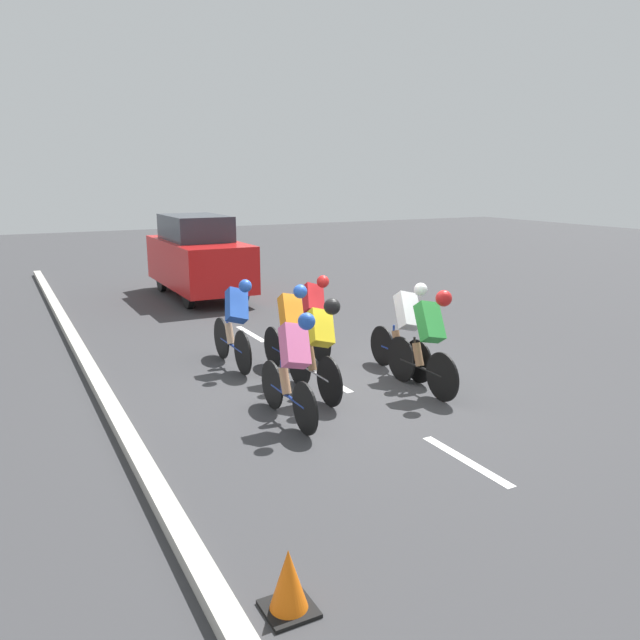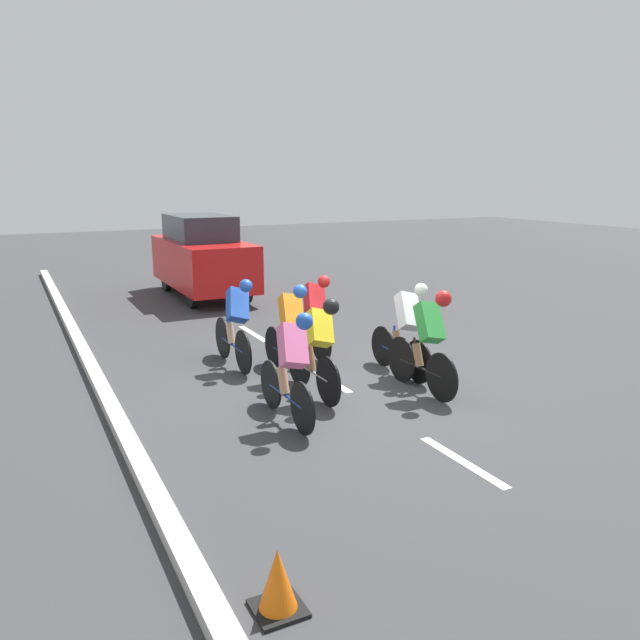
# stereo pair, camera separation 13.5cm
# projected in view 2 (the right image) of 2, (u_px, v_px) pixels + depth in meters

# --- Properties ---
(ground_plane) EXTENTS (60.00, 60.00, 0.00)m
(ground_plane) POSITION_uv_depth(u_px,v_px,m) (338.00, 385.00, 9.33)
(ground_plane) COLOR #38383A
(lane_stripe_near) EXTENTS (0.12, 1.40, 0.01)m
(lane_stripe_near) POSITION_uv_depth(u_px,v_px,m) (462.00, 461.00, 6.83)
(lane_stripe_near) COLOR white
(lane_stripe_near) RESTS_ON ground
(lane_stripe_mid) EXTENTS (0.12, 1.40, 0.01)m
(lane_stripe_mid) POSITION_uv_depth(u_px,v_px,m) (328.00, 379.00, 9.61)
(lane_stripe_mid) COLOR white
(lane_stripe_mid) RESTS_ON ground
(lane_stripe_far) EXTENTS (0.12, 1.40, 0.01)m
(lane_stripe_far) POSITION_uv_depth(u_px,v_px,m) (253.00, 334.00, 12.39)
(lane_stripe_far) COLOR white
(lane_stripe_far) RESTS_ON ground
(curb) EXTENTS (0.20, 26.96, 0.14)m
(curb) POSITION_uv_depth(u_px,v_px,m) (112.00, 409.00, 8.18)
(curb) COLOR #B7B2A8
(curb) RESTS_ON ground
(cyclist_white) EXTENTS (0.44, 1.65, 1.49)m
(cyclist_white) POSITION_uv_depth(u_px,v_px,m) (406.00, 327.00, 9.65)
(cyclist_white) COLOR black
(cyclist_white) RESTS_ON ground
(cyclist_orange) EXTENTS (0.42, 1.68, 1.49)m
(cyclist_orange) POSITION_uv_depth(u_px,v_px,m) (290.00, 328.00, 9.57)
(cyclist_orange) COLOR black
(cyclist_orange) RESTS_ON ground
(cyclist_red) EXTENTS (0.45, 1.69, 1.44)m
(cyclist_red) POSITION_uv_depth(u_px,v_px,m) (312.00, 314.00, 10.70)
(cyclist_red) COLOR black
(cyclist_red) RESTS_ON ground
(cyclist_blue) EXTENTS (0.46, 1.73, 1.48)m
(cyclist_blue) POSITION_uv_depth(u_px,v_px,m) (236.00, 321.00, 10.09)
(cyclist_blue) COLOR black
(cyclist_blue) RESTS_ON ground
(cyclist_yellow) EXTENTS (0.44, 1.65, 1.46)m
(cyclist_yellow) POSITION_uv_depth(u_px,v_px,m) (318.00, 344.00, 8.68)
(cyclist_yellow) COLOR black
(cyclist_yellow) RESTS_ON ground
(cyclist_pink) EXTENTS (0.43, 1.65, 1.46)m
(cyclist_pink) POSITION_uv_depth(u_px,v_px,m) (291.00, 364.00, 7.77)
(cyclist_pink) COLOR black
(cyclist_pink) RESTS_ON ground
(cyclist_green) EXTENTS (0.42, 1.68, 1.53)m
(cyclist_green) POSITION_uv_depth(u_px,v_px,m) (427.00, 338.00, 8.85)
(cyclist_green) COLOR black
(cyclist_green) RESTS_ON ground
(support_car) EXTENTS (1.70, 4.13, 2.09)m
(support_car) POSITION_uv_depth(u_px,v_px,m) (202.00, 256.00, 16.04)
(support_car) COLOR black
(support_car) RESTS_ON ground
(traffic_cone) EXTENTS (0.36, 0.36, 0.49)m
(traffic_cone) POSITION_uv_depth(u_px,v_px,m) (278.00, 581.00, 4.43)
(traffic_cone) COLOR black
(traffic_cone) RESTS_ON ground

